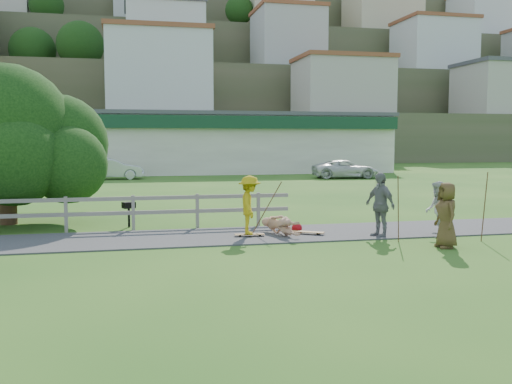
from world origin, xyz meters
TOP-DOWN VIEW (x-y plane):
  - ground at (0.00, 0.00)m, footprint 260.00×260.00m
  - path at (0.00, 1.50)m, footprint 34.00×3.00m
  - fence at (-4.62, 3.30)m, footprint 15.05×0.10m
  - strip_mall at (4.00, 34.94)m, footprint 32.50×10.75m
  - hillside at (0.00, 91.31)m, footprint 220.00×67.00m
  - skater_rider at (1.26, 1.20)m, footprint 0.81×1.19m
  - skater_fallen at (2.21, 1.28)m, footprint 1.76×0.89m
  - spectator_a at (6.57, 0.09)m, footprint 0.89×0.97m
  - spectator_b at (4.94, 0.43)m, footprint 0.78×1.19m
  - spectator_c at (5.94, -1.45)m, footprint 0.61×0.88m
  - car_silver at (-3.30, 27.00)m, footprint 4.57×1.66m
  - car_white at (13.44, 24.56)m, footprint 4.99×2.65m
  - tree at (-6.06, 5.51)m, footprint 7.06×7.06m
  - bbq at (-2.13, 3.96)m, footprint 0.46×0.41m
  - longboard_rider at (1.26, 1.20)m, footprint 0.88×0.30m
  - longboard_fallen at (3.01, 1.18)m, footprint 0.96×0.74m
  - helmet at (2.81, 1.63)m, footprint 0.32×0.32m
  - pole_rider at (1.86, 1.60)m, footprint 0.03×0.03m
  - pole_spec_left at (5.10, -0.40)m, footprint 0.03×0.03m
  - pole_spec_right at (7.48, -0.82)m, footprint 0.03×0.03m

SIDE VIEW (x-z plane):
  - ground at x=0.00m, z-range 0.00..0.00m
  - path at x=0.00m, z-range 0.00..0.04m
  - longboard_rider at x=1.26m, z-range 0.00..0.10m
  - longboard_fallen at x=3.01m, z-range 0.00..0.11m
  - helmet at x=2.81m, z-range 0.00..0.32m
  - skater_fallen at x=2.21m, z-range 0.00..0.63m
  - bbq at x=-2.13m, z-range 0.00..0.82m
  - car_white at x=13.44m, z-range 0.00..1.34m
  - fence at x=-4.62m, z-range 0.17..1.27m
  - car_silver at x=-3.30m, z-range 0.00..1.50m
  - spectator_a at x=6.57m, z-range 0.00..1.63m
  - skater_rider at x=1.26m, z-range 0.00..1.70m
  - spectator_c at x=5.94m, z-range 0.00..1.72m
  - pole_rider at x=1.86m, z-range 0.00..1.82m
  - pole_spec_left at x=5.10m, z-range 0.00..1.84m
  - spectator_b at x=4.94m, z-range 0.00..1.88m
  - pole_spec_right at x=7.48m, z-range 0.00..1.93m
  - tree at x=-6.06m, z-range 0.00..3.81m
  - strip_mall at x=4.00m, z-range 0.03..5.13m
  - hillside at x=0.00m, z-range -9.34..38.16m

